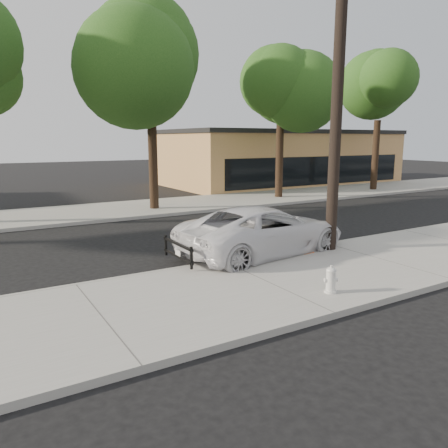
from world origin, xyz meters
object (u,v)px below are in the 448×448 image
Objects in this scene: utility_pole at (337,98)px; police_cruiser at (263,231)px; fire_hydrant at (331,280)px; traffic_cone at (305,240)px.

utility_pole is 4.47m from police_cruiser.
traffic_cone reaches higher than fire_hydrant.
utility_pole is at bearing -122.62° from police_cruiser.
utility_pole is 1.64× the size of police_cruiser.
utility_pole is 4.28m from traffic_cone.
fire_hydrant is (-0.94, -3.85, -0.33)m from police_cruiser.
fire_hydrant is (-2.84, -2.91, -4.27)m from utility_pole.
utility_pole is 11.33× the size of traffic_cone.
police_cruiser is at bearing 137.46° from traffic_cone.
police_cruiser reaches higher than fire_hydrant.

